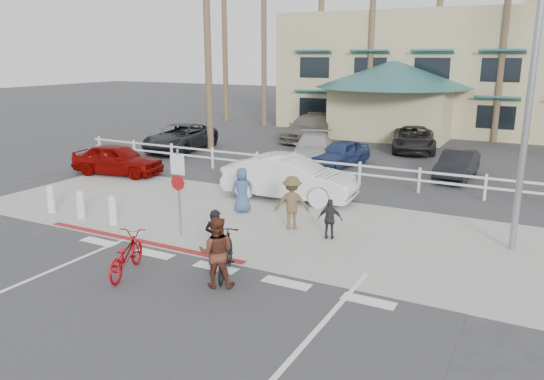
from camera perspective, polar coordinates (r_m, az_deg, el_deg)
The scene contains 35 objects.
ground at distance 13.13m, azimuth -7.57°, elevation -9.21°, with size 140.00×140.00×0.00m, color #333335.
bike_path at distance 11.73m, azimuth -13.36°, elevation -12.51°, with size 12.00×16.00×0.01m, color #333335.
sidewalk_plaza at distance 16.74m, azimuth 1.38°, elevation -3.78°, with size 22.00×7.00×0.01m, color gray.
cross_street at distance 20.25m, azimuth 6.46°, elevation -0.63°, with size 40.00×5.00×0.01m, color #333335.
parking_lot at distance 29.10m, azimuth 13.41°, elevation 3.70°, with size 50.00×16.00×0.01m, color #333335.
curb_red at distance 15.77m, azimuth -13.99°, elevation -5.37°, with size 7.00×0.25×0.02m, color maroon.
rail_fence at distance 21.80m, azimuth 9.67°, elevation 1.69°, with size 29.40×0.16×1.00m, color silver, non-canonical shape.
building at distance 41.04m, azimuth 21.51°, elevation 14.07°, with size 28.00×16.00×11.30m, color #C0B383, non-canonical shape.
sign_post at distance 15.65m, azimuth -9.96°, elevation 0.21°, with size 0.50×0.10×2.90m, color gray, non-canonical shape.
bollard_0 at distance 17.37m, azimuth -16.77°, elevation -2.10°, with size 0.26×0.26×0.95m, color silver, non-canonical shape.
bollard_1 at distance 18.36m, azimuth -19.89°, elevation -1.48°, with size 0.26×0.26×0.95m, color silver, non-canonical shape.
bollard_2 at distance 19.40m, azimuth -22.69°, elevation -0.91°, with size 0.26×0.26×0.95m, color silver, non-canonical shape.
streetlight_0 at distance 15.25m, azimuth 26.13°, elevation 10.22°, with size 0.60×2.00×9.00m, color gray, non-canonical shape.
palm_0 at distance 42.60m, azimuth -5.14°, elevation 17.45°, with size 4.00×4.00×15.00m, color black, non-canonical shape.
palm_1 at distance 39.65m, azimuth -0.87°, elevation 16.29°, with size 4.00×4.00×13.00m, color black, non-canonical shape.
palm_2 at distance 38.88m, azimuth 5.32°, elevation 18.48°, with size 4.00×4.00×16.00m, color black, non-canonical shape.
palm_3 at distance 36.50m, azimuth 10.71°, elevation 16.99°, with size 4.00×4.00×14.00m, color black, non-canonical shape.
palm_4 at distance 36.49m, azimuth 17.53°, elevation 17.38°, with size 4.00×4.00×15.00m, color black, non-canonical shape.
palm_5 at distance 34.88m, azimuth 23.76°, elevation 15.36°, with size 4.00×4.00×13.00m, color black, non-canonical shape.
palm_10 at distance 30.07m, azimuth -6.96°, elevation 15.81°, with size 4.00×4.00×12.00m, color black, non-canonical shape.
bike_red at distance 13.46m, azimuth -15.46°, elevation -6.73°, with size 0.66×1.90×1.00m, color #9F0308.
rider_red at distance 13.27m, azimuth -6.07°, elevation -5.30°, with size 0.57×0.37×1.55m, color black.
bike_black at distance 12.90m, azimuth -5.02°, elevation -6.85°, with size 0.53×1.89×1.14m, color black.
rider_black at distance 12.27m, azimuth -5.99°, elevation -6.67°, with size 0.82×0.64×1.68m, color #55291C.
pedestrian_a at distance 16.18m, azimuth 2.15°, elevation -1.37°, with size 1.07×0.62×1.66m, color brown.
pedestrian_child at distance 15.42m, azimuth 6.26°, elevation -3.16°, with size 0.70×0.29×1.20m, color #29292C.
pedestrian_b at distance 17.93m, azimuth -3.23°, elevation -0.01°, with size 0.75×0.49×1.54m, color #364E77.
car_white_sedan at distance 19.54m, azimuth 1.87°, elevation 1.34°, with size 1.72×4.92×1.62m, color silver.
car_red_compact at distance 24.51m, azimuth -16.27°, elevation 3.19°, with size 1.65×4.09×1.39m, color #6B0402.
lot_car_0 at distance 29.94m, azimuth -9.82°, elevation 5.59°, with size 2.42×5.26×1.46m, color black.
lot_car_1 at distance 26.61m, azimuth 4.45°, elevation 4.53°, with size 1.88×4.63×1.34m, color #A4A4A4.
lot_car_2 at distance 25.56m, azimuth 7.40°, elevation 3.93°, with size 1.46×3.64×1.24m, color navy.
lot_car_3 at distance 24.14m, azimuth 19.30°, elevation 2.57°, with size 1.28×3.66×1.21m, color black.
lot_car_4 at distance 33.06m, azimuth 3.94°, elevation 6.66°, with size 2.15×5.30×1.54m, color #655E55.
lot_car_5 at distance 30.36m, azimuth 15.02°, elevation 5.31°, with size 2.23×4.84×1.34m, color black.
Camera 1 is at (7.10, -9.72, 5.25)m, focal length 35.00 mm.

